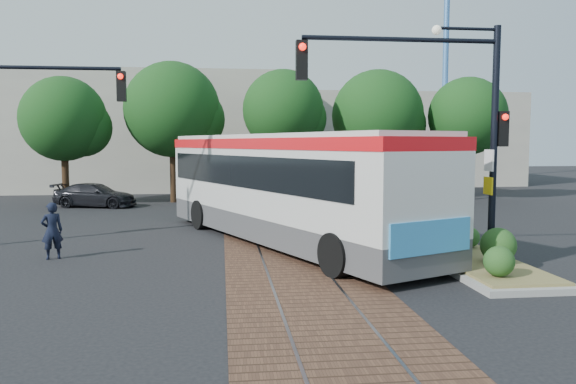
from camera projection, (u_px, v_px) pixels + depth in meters
name	position (u px, v px, depth m)	size (l,w,h in m)	color
ground	(293.00, 266.00, 14.88)	(120.00, 120.00, 0.00)	black
trackbed	(278.00, 240.00, 18.84)	(3.60, 40.00, 0.02)	brown
tree_row	(277.00, 114.00, 30.84)	(26.40, 5.60, 7.67)	#382314
warehouses	(239.00, 136.00, 42.92)	(40.00, 13.00, 8.00)	#ADA899
crane	(446.00, 57.00, 49.69)	(8.00, 0.50, 18.00)	#3F72B2
city_bus	(284.00, 183.00, 18.22)	(7.82, 13.20, 3.53)	#434346
traffic_island	(482.00, 256.00, 14.53)	(2.20, 5.20, 1.13)	gray
signal_pole_main	(449.00, 107.00, 14.18)	(5.49, 0.46, 6.00)	black
signal_pole_left	(12.00, 123.00, 17.51)	(4.99, 0.34, 6.00)	black
officer	(52.00, 231.00, 15.72)	(0.59, 0.38, 1.61)	black
parked_car	(95.00, 195.00, 28.58)	(1.70, 4.17, 1.21)	black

